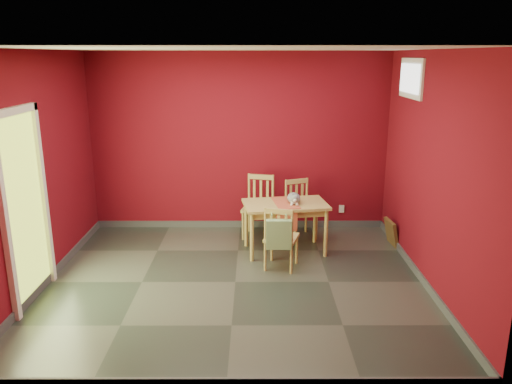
{
  "coord_description": "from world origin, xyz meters",
  "views": [
    {
      "loc": [
        0.24,
        -5.5,
        2.64
      ],
      "look_at": [
        0.25,
        0.45,
        1.0
      ],
      "focal_mm": 35.0,
      "sensor_mm": 36.0,
      "label": 1
    }
  ],
  "objects_px": {
    "dining_table": "(285,209)",
    "cat": "(294,196)",
    "chair_far_left": "(259,206)",
    "picture_frame": "(391,233)",
    "chair_far_right": "(300,208)",
    "tote_bag": "(279,234)",
    "chair_near": "(281,237)"
  },
  "relations": [
    {
      "from": "chair_near",
      "to": "tote_bag",
      "type": "xyz_separation_m",
      "value": [
        -0.04,
        -0.2,
        0.11
      ]
    },
    {
      "from": "cat",
      "to": "picture_frame",
      "type": "bearing_deg",
      "value": -7.08
    },
    {
      "from": "picture_frame",
      "to": "chair_near",
      "type": "bearing_deg",
      "value": -153.48
    },
    {
      "from": "dining_table",
      "to": "chair_far_left",
      "type": "distance_m",
      "value": 0.73
    },
    {
      "from": "chair_near",
      "to": "dining_table",
      "type": "bearing_deg",
      "value": 81.24
    },
    {
      "from": "dining_table",
      "to": "picture_frame",
      "type": "relative_size",
      "value": 3.17
    },
    {
      "from": "chair_far_left",
      "to": "picture_frame",
      "type": "xyz_separation_m",
      "value": [
        1.89,
        -0.39,
        -0.28
      ]
    },
    {
      "from": "picture_frame",
      "to": "dining_table",
      "type": "bearing_deg",
      "value": -171.3
    },
    {
      "from": "dining_table",
      "to": "tote_bag",
      "type": "height_order",
      "value": "tote_bag"
    },
    {
      "from": "dining_table",
      "to": "cat",
      "type": "height_order",
      "value": "cat"
    },
    {
      "from": "dining_table",
      "to": "cat",
      "type": "bearing_deg",
      "value": 9.77
    },
    {
      "from": "chair_far_right",
      "to": "picture_frame",
      "type": "relative_size",
      "value": 2.26
    },
    {
      "from": "tote_bag",
      "to": "cat",
      "type": "height_order",
      "value": "cat"
    },
    {
      "from": "picture_frame",
      "to": "chair_far_right",
      "type": "bearing_deg",
      "value": 164.35
    },
    {
      "from": "chair_far_left",
      "to": "picture_frame",
      "type": "height_order",
      "value": "chair_far_left"
    },
    {
      "from": "tote_bag",
      "to": "cat",
      "type": "distance_m",
      "value": 0.87
    },
    {
      "from": "dining_table",
      "to": "picture_frame",
      "type": "bearing_deg",
      "value": 8.7
    },
    {
      "from": "tote_bag",
      "to": "cat",
      "type": "bearing_deg",
      "value": 73.41
    },
    {
      "from": "chair_far_right",
      "to": "cat",
      "type": "relative_size",
      "value": 2.31
    },
    {
      "from": "chair_far_left",
      "to": "chair_far_right",
      "type": "relative_size",
      "value": 1.07
    },
    {
      "from": "cat",
      "to": "chair_far_right",
      "type": "bearing_deg",
      "value": 60.45
    },
    {
      "from": "chair_near",
      "to": "picture_frame",
      "type": "xyz_separation_m",
      "value": [
        1.63,
        0.81,
        -0.24
      ]
    },
    {
      "from": "dining_table",
      "to": "picture_frame",
      "type": "height_order",
      "value": "dining_table"
    },
    {
      "from": "chair_far_right",
      "to": "chair_far_left",
      "type": "bearing_deg",
      "value": 177.09
    },
    {
      "from": "chair_far_right",
      "to": "chair_near",
      "type": "xyz_separation_m",
      "value": [
        -0.34,
        -1.17,
        -0.01
      ]
    },
    {
      "from": "chair_near",
      "to": "picture_frame",
      "type": "relative_size",
      "value": 2.2
    },
    {
      "from": "chair_far_right",
      "to": "dining_table",
      "type": "bearing_deg",
      "value": -113.22
    },
    {
      "from": "chair_far_right",
      "to": "cat",
      "type": "height_order",
      "value": "cat"
    },
    {
      "from": "chair_far_left",
      "to": "tote_bag",
      "type": "height_order",
      "value": "chair_far_left"
    },
    {
      "from": "cat",
      "to": "picture_frame",
      "type": "distance_m",
      "value": 1.56
    },
    {
      "from": "chair_far_right",
      "to": "picture_frame",
      "type": "height_order",
      "value": "chair_far_right"
    },
    {
      "from": "dining_table",
      "to": "tote_bag",
      "type": "distance_m",
      "value": 0.79
    }
  ]
}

